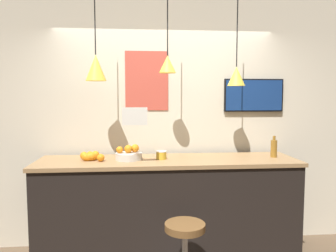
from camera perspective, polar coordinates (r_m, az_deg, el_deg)
The scene contains 13 objects.
back_wall at distance 3.86m, azimuth -0.62°, elevation 0.85°, with size 8.00×0.06×2.90m.
service_counter at distance 3.59m, azimuth 0.00°, elevation -14.28°, with size 2.71×0.69×1.08m.
bar_stool at distance 3.03m, azimuth 2.95°, elevation -20.85°, with size 0.44×0.44×0.65m.
fruit_bowl at distance 3.44m, azimuth -6.84°, elevation -4.97°, with size 0.28×0.28×0.16m.
orange_pile at distance 3.49m, azimuth -13.34°, elevation -5.16°, with size 0.26×0.24×0.09m.
juice_bottle at distance 3.73m, azimuth 17.95°, elevation -3.70°, with size 0.07×0.07×0.23m.
spread_jar at distance 3.45m, azimuth -1.17°, elevation -5.07°, with size 0.11×0.11×0.09m.
pendant_lamp_left at distance 3.47m, azimuth -12.46°, elevation 9.91°, with size 0.21×0.21×0.90m.
pendant_lamp_middle at distance 3.46m, azimuth -0.08°, elevation 10.80°, with size 0.18×0.18×0.82m.
pendant_lamp_right at distance 3.59m, azimuth 11.82°, elevation 8.58°, with size 0.19×0.19×0.95m.
mounted_tv at distance 4.02m, azimuth 14.69°, elevation 5.19°, with size 0.71×0.04×0.39m.
hanging_menu_board at distance 3.11m, azimuth -5.82°, elevation 1.69°, with size 0.24×0.01×0.17m.
wall_poster at distance 3.80m, azimuth -3.72°, elevation 7.85°, with size 0.49×0.01×0.68m.
Camera 1 is at (-0.31, -2.71, 1.74)m, focal length 35.00 mm.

